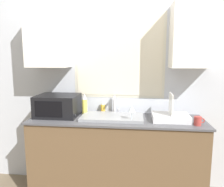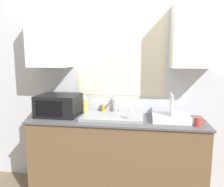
{
  "view_description": "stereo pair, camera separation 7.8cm",
  "coord_description": "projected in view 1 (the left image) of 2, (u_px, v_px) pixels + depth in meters",
  "views": [
    {
      "loc": [
        0.21,
        -2.03,
        1.54
      ],
      "look_at": [
        -0.05,
        0.25,
        1.18
      ],
      "focal_mm": 35.0,
      "sensor_mm": 36.0,
      "label": 1
    },
    {
      "loc": [
        0.29,
        -2.02,
        1.54
      ],
      "look_at": [
        -0.05,
        0.25,
        1.18
      ],
      "focal_mm": 35.0,
      "sensor_mm": 36.0,
      "label": 2
    }
  ],
  "objects": [
    {
      "name": "countertop",
      "position": [
        116.0,
        157.0,
        2.45
      ],
      "size": [
        1.89,
        0.58,
        0.9
      ],
      "color": "brown",
      "rests_on": "ground_plane"
    },
    {
      "name": "wall_back",
      "position": [
        119.0,
        73.0,
        2.58
      ],
      "size": [
        6.0,
        0.38,
        2.6
      ],
      "color": "silver",
      "rests_on": "ground_plane"
    },
    {
      "name": "sink_basin",
      "position": [
        112.0,
        117.0,
        2.39
      ],
      "size": [
        0.67,
        0.38,
        0.03
      ],
      "color": "gray",
      "rests_on": "countertop"
    },
    {
      "name": "faucet",
      "position": [
        115.0,
        103.0,
        2.57
      ],
      "size": [
        0.08,
        0.16,
        0.22
      ],
      "color": "#B7B7BC",
      "rests_on": "countertop"
    },
    {
      "name": "microwave",
      "position": [
        58.0,
        105.0,
        2.48
      ],
      "size": [
        0.46,
        0.39,
        0.24
      ],
      "color": "black",
      "rests_on": "countertop"
    },
    {
      "name": "dish_rack",
      "position": [
        170.0,
        116.0,
        2.29
      ],
      "size": [
        0.38,
        0.28,
        0.29
      ],
      "color": "silver",
      "rests_on": "countertop"
    },
    {
      "name": "spray_bottle",
      "position": [
        85.0,
        105.0,
        2.53
      ],
      "size": [
        0.06,
        0.06,
        0.25
      ],
      "color": "#D8CC4C",
      "rests_on": "countertop"
    },
    {
      "name": "soap_bottle",
      "position": [
        103.0,
        108.0,
        2.62
      ],
      "size": [
        0.05,
        0.05,
        0.13
      ],
      "color": "gold",
      "rests_on": "countertop"
    },
    {
      "name": "mug_near_sink",
      "position": [
        70.0,
        116.0,
        2.34
      ],
      "size": [
        0.12,
        0.09,
        0.08
      ],
      "color": "#262628",
      "rests_on": "countertop"
    },
    {
      "name": "wine_glass",
      "position": [
        132.0,
        109.0,
        2.22
      ],
      "size": [
        0.07,
        0.07,
        0.18
      ],
      "color": "silver",
      "rests_on": "countertop"
    },
    {
      "name": "mug_by_rack",
      "position": [
        198.0,
        121.0,
        2.13
      ],
      "size": [
        0.1,
        0.07,
        0.09
      ],
      "color": "#A53833",
      "rests_on": "countertop"
    }
  ]
}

